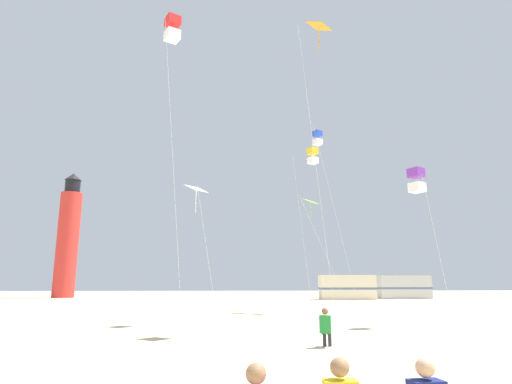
{
  "coord_description": "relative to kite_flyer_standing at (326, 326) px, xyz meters",
  "views": [
    {
      "loc": [
        -1.46,
        -7.1,
        1.91
      ],
      "look_at": [
        -0.35,
        10.39,
        5.62
      ],
      "focal_mm": 30.14,
      "sensor_mm": 36.0,
      "label": 1
    }
  ],
  "objects": [
    {
      "name": "kite_flyer_standing",
      "position": [
        0.0,
        0.0,
        0.0
      ],
      "size": [
        0.45,
        0.56,
        1.16
      ],
      "rotation": [
        0.0,
        0.0,
        2.8
      ],
      "color": "#238438",
      "rests_on": "ground"
    },
    {
      "name": "kite_diamond_white",
      "position": [
        -4.58,
        7.28,
        5.61
      ],
      "size": [
        1.78,
        1.78,
        6.64
      ],
      "color": "silver",
      "rests_on": "ground"
    },
    {
      "name": "lighthouse_distant",
      "position": [
        -24.62,
        45.79,
        7.22
      ],
      "size": [
        2.8,
        2.8,
        16.8
      ],
      "color": "red",
      "rests_on": "ground"
    },
    {
      "name": "kite_diamond_lime",
      "position": [
        2.43,
        14.16,
        6.31
      ],
      "size": [
        3.3,
        2.78,
        7.4
      ],
      "color": "silver",
      "rests_on": "ground"
    },
    {
      "name": "rv_van_silver",
      "position": [
        18.76,
        39.95,
        0.78
      ],
      "size": [
        6.47,
        2.43,
        2.8
      ],
      "rotation": [
        0.0,
        0.0,
        0.01
      ],
      "color": "#B7BABF",
      "rests_on": "ground"
    },
    {
      "name": "kite_box_scarlet",
      "position": [
        -5.65,
        4.18,
        12.51
      ],
      "size": [
        1.34,
        1.34,
        13.74
      ],
      "color": "silver",
      "rests_on": "ground"
    },
    {
      "name": "kite_box_gold",
      "position": [
        2.92,
        15.72,
        10.17
      ],
      "size": [
        1.77,
        1.92,
        11.38
      ],
      "color": "silver",
      "rests_on": "ground"
    },
    {
      "name": "rv_van_cream",
      "position": [
        10.94,
        37.38,
        0.78
      ],
      "size": [
        6.51,
        2.55,
        2.8
      ],
      "rotation": [
        0.0,
        0.0,
        -0.03
      ],
      "color": "beige",
      "rests_on": "ground"
    },
    {
      "name": "kite_box_violet",
      "position": [
        5.85,
        5.76,
        6.04
      ],
      "size": [
        1.52,
        1.52,
        7.23
      ],
      "color": "silver",
      "rests_on": "ground"
    },
    {
      "name": "kite_box_blue",
      "position": [
        3.95,
        18.65,
        12.54
      ],
      "size": [
        3.33,
        2.93,
        13.76
      ],
      "color": "silver",
      "rests_on": "ground"
    },
    {
      "name": "kite_diamond_orange",
      "position": [
        0.89,
        3.56,
        11.89
      ],
      "size": [
        1.59,
        1.59,
        13.39
      ],
      "color": "silver",
      "rests_on": "ground"
    }
  ]
}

